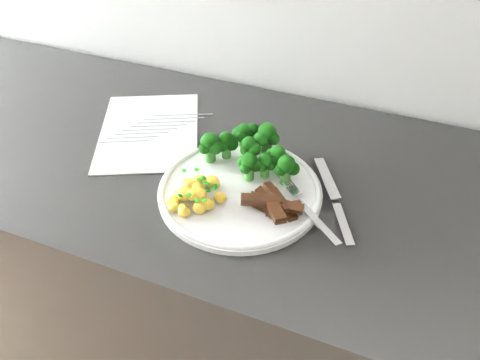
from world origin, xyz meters
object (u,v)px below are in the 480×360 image
recipe_paper (149,130)px  fork (309,211)px  counter (259,314)px  beef_strips (273,204)px  plate (240,190)px  potatoes (195,193)px  knife (337,209)px  broccoli (252,148)px

recipe_paper → fork: bearing=-18.6°
counter → recipe_paper: (-0.27, 0.05, 0.44)m
beef_strips → fork: bearing=9.4°
counter → fork: 0.47m
counter → plate: size_ratio=8.25×
plate → potatoes: 0.08m
plate → fork: fork is taller
plate → beef_strips: bearing=-21.3°
counter → knife: bearing=-17.8°
recipe_paper → knife: (0.41, -0.09, 0.01)m
broccoli → fork: broccoli is taller
recipe_paper → knife: size_ratio=1.73×
broccoli → beef_strips: (0.07, -0.10, -0.02)m
fork → beef_strips: bearing=-170.6°
potatoes → fork: potatoes is taller
broccoli → potatoes: broccoli is taller
beef_strips → knife: (0.10, 0.04, -0.01)m
beef_strips → counter: bearing=116.2°
plate → fork: 0.13m
recipe_paper → knife: bearing=-12.8°
potatoes → recipe_paper: bearing=138.9°
recipe_paper → potatoes: (0.18, -0.16, 0.02)m
knife → counter: bearing=162.2°
counter → recipe_paper: recipe_paper is taller
potatoes → knife: 0.23m
fork → knife: fork is taller
potatoes → beef_strips: size_ratio=1.01×
beef_strips → knife: size_ratio=0.53×
plate → knife: bearing=5.2°
plate → potatoes: bearing=-138.2°
broccoli → counter: bearing=-18.7°
beef_strips → fork: size_ratio=0.74×
recipe_paper → broccoli: size_ratio=1.75×
potatoes → fork: 0.19m
counter → potatoes: potatoes is taller
plate → recipe_paper: bearing=156.1°
recipe_paper → plate: bearing=-23.9°
beef_strips → knife: bearing=22.7°
knife → broccoli: bearing=162.1°
plate → beef_strips: 0.07m
broccoli → fork: bearing=-33.5°
counter → recipe_paper: size_ratio=6.95×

